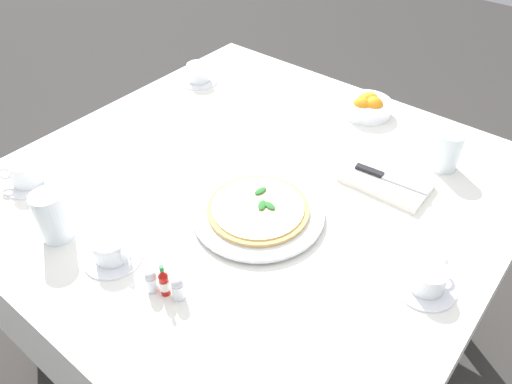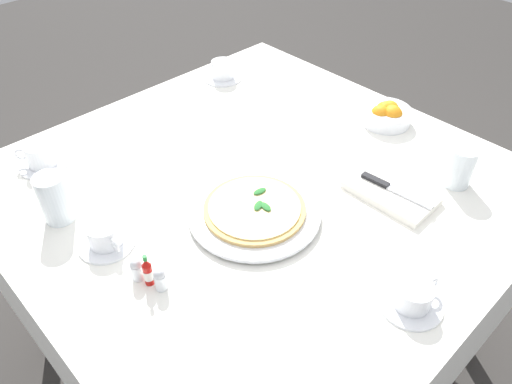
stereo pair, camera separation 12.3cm
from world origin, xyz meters
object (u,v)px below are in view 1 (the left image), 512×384
Objects in this scene: water_glass_far_right at (53,219)px; dinner_knife at (388,177)px; salt_shaker at (178,289)px; pepper_shaker at (152,281)px; hot_sauce_bottle at (164,282)px; pizza_plate at (258,212)px; coffee_cup_left_edge at (198,74)px; coffee_cup_far_left at (26,174)px; citrus_bowl at (367,106)px; water_glass_near_right at (447,152)px; coffee_cup_center_back at (111,250)px; napkin_folded at (386,181)px; pizza at (258,208)px; coffee_cup_right_edge at (427,279)px.

dinner_knife is (0.50, 0.65, -0.03)m from water_glass_far_right.
salt_shaker is 1.00× the size of pepper_shaker.
pizza_plate is at bearing 89.33° from hot_sauce_bottle.
coffee_cup_left_edge reaches higher than dinner_knife.
water_glass_far_right is 0.32m from hot_sauce_bottle.
hot_sauce_bottle is at bearing 19.65° from pepper_shaker.
coffee_cup_far_left is 0.68m from coffee_cup_left_edge.
water_glass_far_right is at bearing -70.32° from coffee_cup_left_edge.
hot_sauce_bottle reaches higher than citrus_bowl.
coffee_cup_center_back is at bearing -119.32° from water_glass_near_right.
water_glass_far_right is at bearing -167.28° from coffee_cup_center_back.
citrus_bowl is (-0.21, 0.28, 0.02)m from napkin_folded.
citrus_bowl is at bearing 93.32° from salt_shaker.
coffee_cup_left_edge is 0.66× the size of dinner_knife.
salt_shaker is (0.03, 0.01, -0.01)m from hot_sauce_bottle.
coffee_cup_left_edge is 0.78m from dinner_knife.
pizza is at bearing -126.99° from dinner_knife.
salt_shaker is at bearing 19.65° from hot_sauce_bottle.
water_glass_near_right reaches higher than coffee_cup_left_edge.
citrus_bowl reaches higher than coffee_cup_left_edge.
water_glass_near_right is at bearing 53.96° from water_glass_far_right.
pizza_plate is 0.01m from pizza.
coffee_cup_center_back is at bearing -177.37° from hot_sauce_bottle.
water_glass_near_right is (-0.14, 0.42, 0.02)m from coffee_cup_right_edge.
dinner_knife is (0.73, 0.58, -0.01)m from coffee_cup_far_left.
coffee_cup_far_left is at bearing -86.54° from coffee_cup_left_edge.
coffee_cup_right_edge is 1.58× the size of hot_sauce_bottle.
pizza_plate is at bearing -90.65° from pizza.
coffee_cup_right_edge is at bearing 39.33° from pepper_shaker.
coffee_cup_right_edge is 0.67m from coffee_cup_center_back.
pepper_shaker reaches higher than pizza.
water_glass_near_right is 1.95× the size of salt_shaker.
pizza_plate is at bearing -126.97° from dinner_knife.
salt_shaker is at bearing 19.65° from pepper_shaker.
coffee_cup_center_back reaches higher than salt_shaker.
pizza is 0.35m from napkin_folded.
coffee_cup_center_back is 0.68× the size of dinner_knife.
coffee_cup_far_left is at bearing -152.70° from pizza_plate.
pepper_shaker is (-0.22, -0.61, 0.00)m from dinner_knife.
dinner_knife is 0.65m from pepper_shaker.
pizza is 1.86× the size of coffee_cup_center_back.
pepper_shaker is at bearing -110.59° from napkin_folded.
citrus_bowl is at bearing 72.40° from water_glass_far_right.
water_glass_far_right is 0.64× the size of dinner_knife.
coffee_cup_center_back is 1.06× the size of water_glass_far_right.
pizza_plate is 0.36m from dinner_knife.
coffee_cup_center_back is at bearing 12.72° from water_glass_far_right.
dinner_knife is (-0.08, -0.16, -0.03)m from water_glass_near_right.
pizza_plate is 2.47× the size of coffee_cup_far_left.
napkin_folded is at bearing 60.32° from coffee_cup_center_back.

